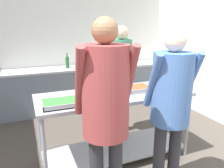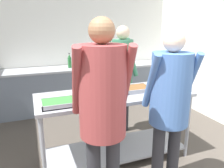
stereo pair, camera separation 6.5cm
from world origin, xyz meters
TOP-DOWN VIEW (x-y plane):
  - wall_rear at (0.00, 4.37)m, footprint 4.74×0.06m
  - back_counter at (-0.00, 4.00)m, footprint 4.58×0.65m
  - serving_counter at (0.10, 1.96)m, footprint 1.94×0.73m
  - serving_tray_roast at (-0.56, 1.80)m, footprint 0.46×0.28m
  - broccoli_bowl at (-0.18, 1.83)m, footprint 0.22×0.22m
  - plate_stack at (0.08, 2.08)m, footprint 0.24×0.24m
  - serving_tray_vegetables at (0.42, 1.98)m, footprint 0.37×0.29m
  - sauce_pan at (0.82, 1.95)m, footprint 0.37×0.23m
  - guest_serving_left at (-0.33, 1.15)m, footprint 0.52×0.39m
  - guest_serving_right at (0.40, 1.24)m, footprint 0.53×0.39m
  - cook_behind_counter at (0.49, 2.62)m, footprint 0.46×0.39m
  - water_bottle at (-0.09, 4.01)m, footprint 0.07×0.07m

SIDE VIEW (x-z plane):
  - back_counter at x=0.00m, z-range 0.00..0.89m
  - serving_counter at x=0.10m, z-range 0.16..1.07m
  - serving_tray_vegetables at x=0.42m, z-range 0.91..0.96m
  - serving_tray_roast at x=-0.56m, z-range 0.91..0.96m
  - plate_stack at x=0.08m, z-range 0.91..0.97m
  - sauce_pan at x=0.82m, z-range 0.91..0.99m
  - broccoli_bowl at x=-0.18m, z-range 0.90..1.00m
  - water_bottle at x=-0.09m, z-range 0.87..1.17m
  - guest_serving_right at x=0.40m, z-range 0.19..1.90m
  - cook_behind_counter at x=0.49m, z-range 0.22..1.96m
  - guest_serving_left at x=-0.33m, z-range 0.21..2.02m
  - wall_rear at x=0.00m, z-range 0.00..2.65m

